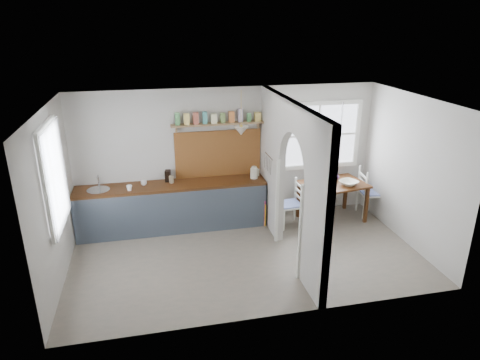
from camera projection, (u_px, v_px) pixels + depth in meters
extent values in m
cube|color=#796C5B|center=(247.00, 256.00, 7.24)|extent=(5.80, 3.20, 0.01)
cube|color=#B8B3A6|center=(248.00, 103.00, 6.32)|extent=(5.80, 3.20, 0.01)
cube|color=#B8B3A6|center=(228.00, 155.00, 8.24)|extent=(5.80, 0.01, 2.60)
cube|color=#B8B3A6|center=(277.00, 230.00, 5.32)|extent=(5.80, 0.01, 2.60)
cube|color=#B8B3A6|center=(53.00, 200.00, 6.21)|extent=(0.01, 3.20, 2.60)
cube|color=#B8B3A6|center=(411.00, 171.00, 7.36)|extent=(0.01, 3.20, 2.60)
cube|color=#B8B3A6|center=(317.00, 212.00, 5.82)|extent=(0.12, 0.80, 2.60)
cube|color=#B8B3A6|center=(272.00, 162.00, 7.83)|extent=(0.12, 1.20, 2.60)
cube|color=#B8B3A6|center=(296.00, 138.00, 6.46)|extent=(0.12, 1.20, 1.05)
cube|color=#4E230F|center=(172.00, 186.00, 7.89)|extent=(3.50, 0.60, 0.05)
cube|color=#4F5865|center=(174.00, 214.00, 7.79)|extent=(3.50, 0.03, 0.85)
cube|color=black|center=(173.00, 207.00, 8.10)|extent=(3.46, 0.45, 0.85)
cylinder|color=#B7B7B7|center=(98.00, 190.00, 7.63)|extent=(0.40, 0.40, 0.02)
cube|color=brown|center=(218.00, 154.00, 8.16)|extent=(1.65, 0.03, 0.90)
cube|color=#845F44|center=(218.00, 124.00, 7.87)|extent=(1.75, 0.20, 0.03)
cube|color=#428D47|center=(177.00, 120.00, 7.69)|extent=(0.09, 0.09, 0.18)
cube|color=#E3C054|center=(187.00, 120.00, 7.72)|extent=(0.09, 0.09, 0.18)
cube|color=#9B4330|center=(196.00, 119.00, 7.75)|extent=(0.09, 0.09, 0.18)
cube|color=teal|center=(205.00, 119.00, 7.79)|extent=(0.09, 0.09, 0.18)
cube|color=beige|center=(214.00, 118.00, 7.82)|extent=(0.09, 0.09, 0.18)
cube|color=#587836|center=(223.00, 118.00, 7.85)|extent=(0.09, 0.09, 0.18)
cube|color=#B25E24|center=(232.00, 117.00, 7.88)|extent=(0.09, 0.09, 0.18)
cube|color=#A699B2|center=(240.00, 117.00, 7.92)|extent=(0.09, 0.09, 0.18)
cube|color=#428D47|center=(249.00, 117.00, 7.95)|extent=(0.09, 0.09, 0.18)
cube|color=#E3C054|center=(258.00, 116.00, 7.98)|extent=(0.09, 0.09, 0.18)
cone|color=white|center=(241.00, 131.00, 7.66)|extent=(0.26, 0.26, 0.16)
cylinder|color=#B7B7B7|center=(269.00, 156.00, 7.67)|extent=(0.02, 0.50, 0.02)
imported|color=white|center=(129.00, 188.00, 7.58)|extent=(0.13, 0.13, 0.10)
imported|color=white|center=(144.00, 183.00, 7.83)|extent=(0.14, 0.14, 0.09)
cube|color=black|center=(168.00, 176.00, 8.00)|extent=(0.12, 0.15, 0.21)
cylinder|color=#8A7A59|center=(171.00, 179.00, 7.93)|extent=(0.11, 0.11, 0.14)
cube|color=#B72E74|center=(265.00, 213.00, 8.17)|extent=(0.02, 0.03, 0.52)
cube|color=gold|center=(265.00, 215.00, 8.14)|extent=(0.02, 0.03, 0.45)
imported|color=beige|center=(349.00, 183.00, 8.20)|extent=(0.44, 0.44, 0.08)
imported|color=#5C8962|center=(332.00, 185.00, 8.08)|extent=(0.13, 0.13, 0.09)
cylinder|color=#383534|center=(317.00, 185.00, 8.20)|extent=(0.19, 0.19, 0.02)
imported|color=#6B4480|center=(335.00, 176.00, 8.44)|extent=(0.18, 0.18, 0.17)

